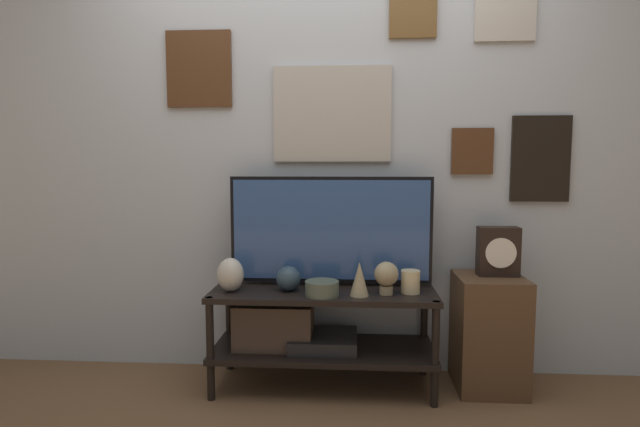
# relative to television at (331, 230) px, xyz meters

# --- Properties ---
(ground_plane) EXTENTS (12.00, 12.00, 0.00)m
(ground_plane) POSITION_rel_television_xyz_m (-0.03, -0.36, -0.85)
(ground_plane) COLOR brown
(wall_back) EXTENTS (6.40, 0.08, 2.70)m
(wall_back) POSITION_rel_television_xyz_m (-0.03, 0.18, 0.51)
(wall_back) COLOR #B2BCC6
(wall_back) RESTS_ON ground_plane
(media_console) EXTENTS (1.19, 0.45, 0.54)m
(media_console) POSITION_rel_television_xyz_m (-0.13, -0.10, -0.51)
(media_console) COLOR black
(media_console) RESTS_ON ground_plane
(television) EXTENTS (1.10, 0.05, 0.60)m
(television) POSITION_rel_television_xyz_m (0.00, 0.00, 0.00)
(television) COLOR black
(television) RESTS_ON media_console
(vase_wide_bowl) EXTENTS (0.17, 0.17, 0.08)m
(vase_wide_bowl) POSITION_rel_television_xyz_m (-0.03, -0.23, -0.27)
(vase_wide_bowl) COLOR #4C5647
(vase_wide_bowl) RESTS_ON media_console
(vase_slim_bronze) EXTENTS (0.10, 0.10, 0.17)m
(vase_slim_bronze) POSITION_rel_television_xyz_m (0.16, -0.21, -0.22)
(vase_slim_bronze) COLOR tan
(vase_slim_bronze) RESTS_ON media_console
(vase_urn_stoneware) EXTENTS (0.14, 0.13, 0.18)m
(vase_urn_stoneware) POSITION_rel_television_xyz_m (-0.52, -0.17, -0.22)
(vase_urn_stoneware) COLOR beige
(vase_urn_stoneware) RESTS_ON media_console
(vase_round_glass) EXTENTS (0.13, 0.13, 0.13)m
(vase_round_glass) POSITION_rel_television_xyz_m (-0.22, -0.14, -0.24)
(vase_round_glass) COLOR #2D4251
(vase_round_glass) RESTS_ON media_console
(candle_jar) EXTENTS (0.10, 0.10, 0.12)m
(candle_jar) POSITION_rel_television_xyz_m (0.42, -0.14, -0.25)
(candle_jar) COLOR beige
(candle_jar) RESTS_ON media_console
(decorative_bust) EXTENTS (0.12, 0.12, 0.17)m
(decorative_bust) POSITION_rel_television_xyz_m (0.29, -0.18, -0.21)
(decorative_bust) COLOR tan
(decorative_bust) RESTS_ON media_console
(side_table) EXTENTS (0.35, 0.37, 0.61)m
(side_table) POSITION_rel_television_xyz_m (0.85, -0.06, -0.54)
(side_table) COLOR #513823
(side_table) RESTS_ON ground_plane
(mantel_clock) EXTENTS (0.21, 0.11, 0.26)m
(mantel_clock) POSITION_rel_television_xyz_m (0.90, -0.03, -0.10)
(mantel_clock) COLOR black
(mantel_clock) RESTS_ON side_table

